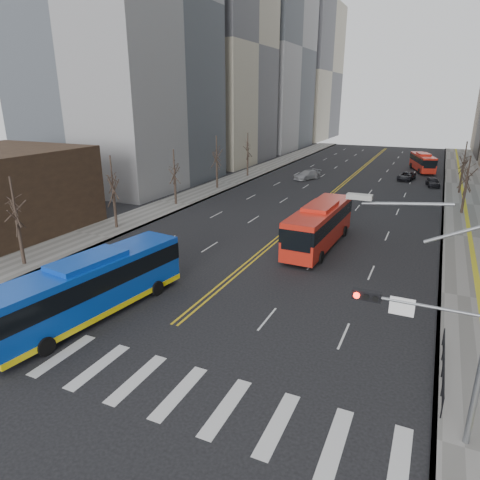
# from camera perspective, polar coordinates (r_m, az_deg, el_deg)

# --- Properties ---
(ground) EXTENTS (220.00, 220.00, 0.00)m
(ground) POSITION_cam_1_polar(r_m,az_deg,el_deg) (22.54, -16.05, -16.62)
(ground) COLOR black
(sidewalk_right) EXTENTS (7.00, 130.00, 0.15)m
(sidewalk_right) POSITION_cam_1_polar(r_m,az_deg,el_deg) (60.04, 28.70, 4.10)
(sidewalk_right) COLOR slate
(sidewalk_right) RESTS_ON ground
(sidewalk_left) EXTENTS (5.00, 130.00, 0.15)m
(sidewalk_left) POSITION_cam_1_polar(r_m,az_deg,el_deg) (66.65, -1.83, 7.60)
(sidewalk_left) COLOR slate
(sidewalk_left) RESTS_ON ground
(crosswalk) EXTENTS (26.70, 4.00, 0.01)m
(crosswalk) POSITION_cam_1_polar(r_m,az_deg,el_deg) (22.54, -16.05, -16.61)
(crosswalk) COLOR silver
(crosswalk) RESTS_ON ground
(centerline) EXTENTS (0.55, 100.00, 0.01)m
(centerline) POSITION_cam_1_polar(r_m,az_deg,el_deg) (70.84, 14.06, 7.66)
(centerline) COLOR gold
(centerline) RESTS_ON ground
(office_towers) EXTENTS (83.00, 134.00, 58.00)m
(office_towers) POSITION_cam_1_polar(r_m,az_deg,el_deg) (83.74, 17.57, 25.46)
(office_towers) COLOR gray
(office_towers) RESTS_ON ground
(signal_mast) EXTENTS (5.37, 0.37, 9.39)m
(signal_mast) POSITION_cam_1_polar(r_m,az_deg,el_deg) (17.41, 25.46, -10.26)
(signal_mast) COLOR gray
(signal_mast) RESTS_ON ground
(pedestrian_railing) EXTENTS (0.06, 6.06, 1.02)m
(pedestrian_railing) POSITION_cam_1_polar(r_m,az_deg,el_deg) (22.89, 25.49, -14.77)
(pedestrian_railing) COLOR black
(pedestrian_railing) RESTS_ON sidewalk_right
(street_trees) EXTENTS (35.20, 47.20, 7.60)m
(street_trees) POSITION_cam_1_polar(r_m,az_deg,el_deg) (52.63, 2.18, 9.96)
(street_trees) COLOR #2E221C
(street_trees) RESTS_ON ground
(blue_bus) EXTENTS (4.43, 13.31, 3.78)m
(blue_bus) POSITION_cam_1_polar(r_m,az_deg,el_deg) (27.27, -19.29, -5.74)
(blue_bus) COLOR #0B3EB2
(blue_bus) RESTS_ON ground
(red_bus_near) EXTENTS (3.39, 12.33, 3.86)m
(red_bus_near) POSITION_cam_1_polar(r_m,az_deg,el_deg) (38.37, 10.54, 2.22)
(red_bus_near) COLOR red
(red_bus_near) RESTS_ON ground
(red_bus_far) EXTENTS (4.97, 10.41, 3.24)m
(red_bus_far) POSITION_cam_1_polar(r_m,az_deg,el_deg) (84.19, 23.18, 9.64)
(red_bus_far) COLOR red
(red_bus_far) RESTS_ON ground
(car_white) EXTENTS (2.94, 4.50, 1.40)m
(car_white) POSITION_cam_1_polar(r_m,az_deg,el_deg) (32.69, -14.62, -3.65)
(car_white) COLOR silver
(car_white) RESTS_ON ground
(car_dark_mid) EXTENTS (2.35, 4.22, 1.36)m
(car_dark_mid) POSITION_cam_1_polar(r_m,az_deg,el_deg) (70.47, 24.32, 7.08)
(car_dark_mid) COLOR black
(car_dark_mid) RESTS_ON ground
(car_silver) EXTENTS (4.03, 5.50, 1.48)m
(car_silver) POSITION_cam_1_polar(r_m,az_deg,el_deg) (70.80, 8.97, 8.58)
(car_silver) COLOR #9A9A9F
(car_silver) RESTS_ON ground
(car_dark_far) EXTENTS (2.84, 4.92, 1.29)m
(car_dark_far) POSITION_cam_1_polar(r_m,az_deg,el_deg) (74.24, 21.32, 7.93)
(car_dark_far) COLOR black
(car_dark_far) RESTS_ON ground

